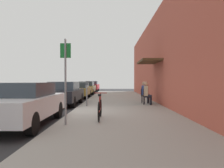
{
  "coord_description": "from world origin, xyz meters",
  "views": [
    {
      "loc": [
        1.84,
        -9.69,
        1.45
      ],
      "look_at": [
        1.75,
        7.64,
        1.2
      ],
      "focal_mm": 35.06,
      "sensor_mm": 36.0,
      "label": 1
    }
  ],
  "objects_px": {
    "parked_car_2": "(78,90)",
    "parked_car_3": "(86,88)",
    "cafe_chair_0": "(146,96)",
    "bicycle_0": "(100,109)",
    "seated_patron_0": "(147,92)",
    "seated_patron_1": "(145,91)",
    "parked_car_1": "(64,93)",
    "parking_meter": "(87,92)",
    "cafe_chair_1": "(144,95)",
    "street_sign": "(65,75)",
    "parked_car_0": "(24,103)",
    "parked_car_4": "(92,86)"
  },
  "relations": [
    {
      "from": "parked_car_0",
      "to": "cafe_chair_1",
      "type": "distance_m",
      "value": 7.73
    },
    {
      "from": "parked_car_1",
      "to": "parking_meter",
      "type": "bearing_deg",
      "value": -44.28
    },
    {
      "from": "cafe_chair_0",
      "to": "seated_patron_0",
      "type": "relative_size",
      "value": 0.67
    },
    {
      "from": "parked_car_4",
      "to": "cafe_chair_0",
      "type": "xyz_separation_m",
      "value": [
        4.8,
        -18.0,
        -0.11
      ]
    },
    {
      "from": "parked_car_3",
      "to": "parking_meter",
      "type": "xyz_separation_m",
      "value": [
        1.55,
        -12.41,
        0.17
      ]
    },
    {
      "from": "parked_car_1",
      "to": "seated_patron_1",
      "type": "relative_size",
      "value": 3.41
    },
    {
      "from": "cafe_chair_1",
      "to": "seated_patron_1",
      "type": "bearing_deg",
      "value": -18.03
    },
    {
      "from": "parking_meter",
      "to": "cafe_chair_1",
      "type": "height_order",
      "value": "parking_meter"
    },
    {
      "from": "seated_patron_1",
      "to": "parked_car_4",
      "type": "bearing_deg",
      "value": 105.85
    },
    {
      "from": "street_sign",
      "to": "bicycle_0",
      "type": "distance_m",
      "value": 1.79
    },
    {
      "from": "parked_car_0",
      "to": "parked_car_4",
      "type": "relative_size",
      "value": 1.0
    },
    {
      "from": "parked_car_3",
      "to": "parking_meter",
      "type": "height_order",
      "value": "parking_meter"
    },
    {
      "from": "parked_car_1",
      "to": "parked_car_2",
      "type": "distance_m",
      "value": 5.34
    },
    {
      "from": "cafe_chair_0",
      "to": "cafe_chair_1",
      "type": "height_order",
      "value": "same"
    },
    {
      "from": "parked_car_0",
      "to": "parking_meter",
      "type": "xyz_separation_m",
      "value": [
        1.55,
        4.37,
        0.16
      ]
    },
    {
      "from": "parked_car_1",
      "to": "street_sign",
      "type": "xyz_separation_m",
      "value": [
        1.5,
        -6.43,
        0.91
      ]
    },
    {
      "from": "cafe_chair_0",
      "to": "bicycle_0",
      "type": "bearing_deg",
      "value": -116.05
    },
    {
      "from": "parked_car_1",
      "to": "parking_meter",
      "type": "xyz_separation_m",
      "value": [
        1.55,
        -1.51,
        0.16
      ]
    },
    {
      "from": "parked_car_4",
      "to": "seated_patron_0",
      "type": "distance_m",
      "value": 18.66
    },
    {
      "from": "parked_car_1",
      "to": "bicycle_0",
      "type": "distance_m",
      "value": 6.02
    },
    {
      "from": "parked_car_2",
      "to": "cafe_chair_0",
      "type": "xyz_separation_m",
      "value": [
        4.8,
        -6.08,
        -0.06
      ]
    },
    {
      "from": "parked_car_0",
      "to": "cafe_chair_1",
      "type": "height_order",
      "value": "parked_car_0"
    },
    {
      "from": "parked_car_0",
      "to": "street_sign",
      "type": "xyz_separation_m",
      "value": [
        1.5,
        -0.54,
        0.91
      ]
    },
    {
      "from": "seated_patron_0",
      "to": "seated_patron_1",
      "type": "bearing_deg",
      "value": 89.98
    },
    {
      "from": "parking_meter",
      "to": "seated_patron_0",
      "type": "relative_size",
      "value": 1.02
    },
    {
      "from": "parked_car_1",
      "to": "parked_car_4",
      "type": "distance_m",
      "value": 17.26
    },
    {
      "from": "parked_car_1",
      "to": "parked_car_4",
      "type": "bearing_deg",
      "value": 90.0
    },
    {
      "from": "cafe_chair_1",
      "to": "bicycle_0",
      "type": "bearing_deg",
      "value": -112.3
    },
    {
      "from": "parked_car_2",
      "to": "parking_meter",
      "type": "relative_size",
      "value": 3.33
    },
    {
      "from": "parked_car_2",
      "to": "parked_car_3",
      "type": "bearing_deg",
      "value": 90.0
    },
    {
      "from": "parking_meter",
      "to": "cafe_chair_1",
      "type": "bearing_deg",
      "value": 27.4
    },
    {
      "from": "bicycle_0",
      "to": "parked_car_3",
      "type": "bearing_deg",
      "value": 98.62
    },
    {
      "from": "parked_car_0",
      "to": "parked_car_3",
      "type": "distance_m",
      "value": 16.78
    },
    {
      "from": "parked_car_0",
      "to": "parked_car_1",
      "type": "height_order",
      "value": "parked_car_1"
    },
    {
      "from": "parked_car_3",
      "to": "parked_car_4",
      "type": "bearing_deg",
      "value": 90.0
    },
    {
      "from": "cafe_chair_0",
      "to": "parked_car_3",
      "type": "bearing_deg",
      "value": 112.42
    },
    {
      "from": "seated_patron_0",
      "to": "cafe_chair_1",
      "type": "bearing_deg",
      "value": 93.51
    },
    {
      "from": "parked_car_2",
      "to": "street_sign",
      "type": "xyz_separation_m",
      "value": [
        1.5,
        -11.77,
        0.95
      ]
    },
    {
      "from": "parking_meter",
      "to": "seated_patron_0",
      "type": "height_order",
      "value": "parking_meter"
    },
    {
      "from": "parked_car_1",
      "to": "parked_car_4",
      "type": "height_order",
      "value": "parked_car_4"
    },
    {
      "from": "parked_car_1",
      "to": "cafe_chair_1",
      "type": "height_order",
      "value": "parked_car_1"
    },
    {
      "from": "parked_car_0",
      "to": "cafe_chair_0",
      "type": "xyz_separation_m",
      "value": [
        4.8,
        5.15,
        -0.11
      ]
    },
    {
      "from": "parked_car_3",
      "to": "seated_patron_1",
      "type": "height_order",
      "value": "seated_patron_1"
    },
    {
      "from": "parked_car_3",
      "to": "cafe_chair_0",
      "type": "distance_m",
      "value": 12.58
    },
    {
      "from": "parked_car_0",
      "to": "bicycle_0",
      "type": "height_order",
      "value": "parked_car_0"
    },
    {
      "from": "parked_car_2",
      "to": "cafe_chair_1",
      "type": "distance_m",
      "value": 7.05
    },
    {
      "from": "parked_car_2",
      "to": "parked_car_4",
      "type": "xyz_separation_m",
      "value": [
        0.0,
        11.92,
        0.05
      ]
    },
    {
      "from": "parked_car_0",
      "to": "bicycle_0",
      "type": "distance_m",
      "value": 2.53
    },
    {
      "from": "parked_car_0",
      "to": "parking_meter",
      "type": "height_order",
      "value": "parking_meter"
    },
    {
      "from": "cafe_chair_0",
      "to": "parking_meter",
      "type": "bearing_deg",
      "value": -166.61
    }
  ]
}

